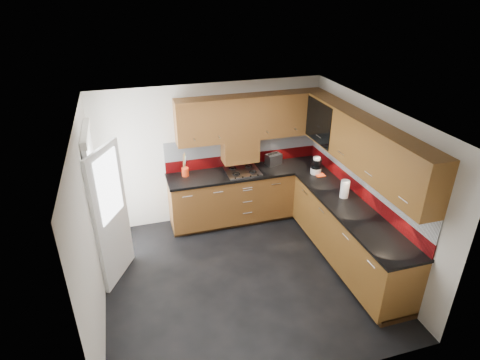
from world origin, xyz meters
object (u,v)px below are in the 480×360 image
object	(u,v)px
gas_hob	(243,171)
food_processor	(316,166)
utensil_pot	(185,171)
toaster	(274,159)

from	to	relation	value
gas_hob	food_processor	size ratio (longest dim) A/B	1.90
utensil_pot	food_processor	size ratio (longest dim) A/B	1.40
gas_hob	food_processor	world-z (taller)	food_processor
utensil_pot	toaster	xyz separation A→B (m)	(1.56, 0.03, -0.00)
gas_hob	utensil_pot	size ratio (longest dim) A/B	1.36
toaster	food_processor	bearing A→B (deg)	-45.84
gas_hob	toaster	world-z (taller)	toaster
gas_hob	utensil_pot	bearing A→B (deg)	171.68
food_processor	toaster	bearing A→B (deg)	134.16
utensil_pot	toaster	bearing A→B (deg)	1.06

